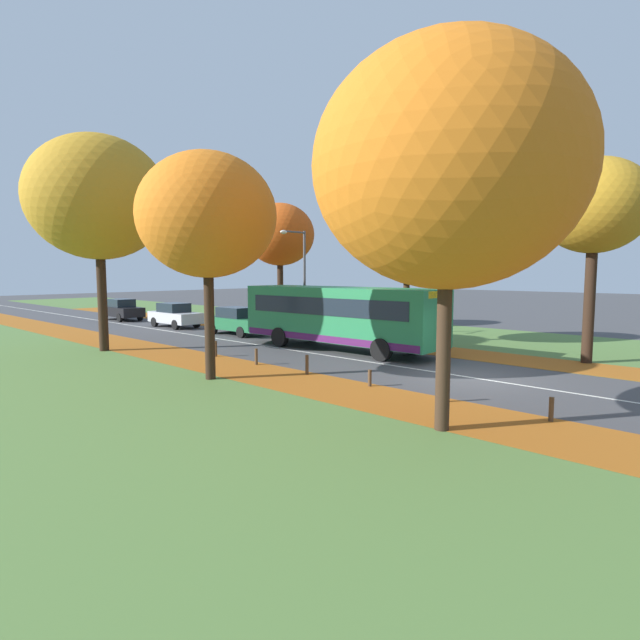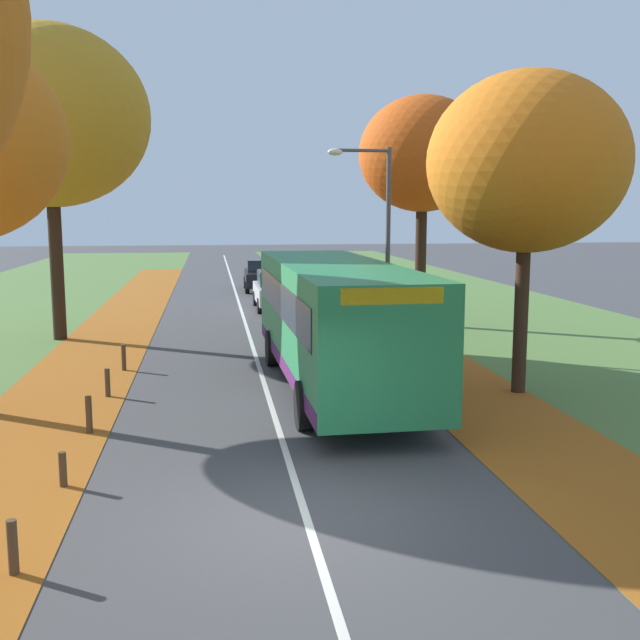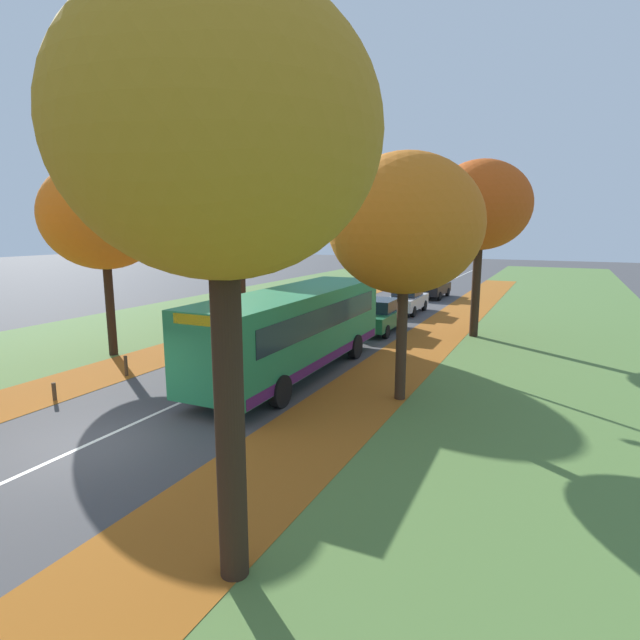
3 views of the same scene
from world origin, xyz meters
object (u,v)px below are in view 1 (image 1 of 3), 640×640
Objects in this scene: car_green_lead at (237,321)px; streetlamp_right at (300,271)px; bollard_second at (448,391)px; bollard_third at (370,378)px; tree_right_nearest at (594,207)px; car_silver_following at (175,315)px; tree_right_near at (407,242)px; bollard_nearest at (551,409)px; tree_left_nearest at (448,167)px; bus at (340,314)px; bollard_sixth at (216,349)px; tree_left_mid at (98,198)px; tree_right_mid at (280,235)px; bollard_fifth at (256,357)px; car_black_third_in_line at (122,310)px; tree_left_near at (207,216)px; bollard_fourth at (307,365)px.

streetlamp_right is at bearing -63.21° from car_green_lead.
bollard_second reaches higher than bollard_third.
tree_right_nearest reaches higher than car_silver_following.
car_green_lead is (-3.90, 9.22, -4.41)m from tree_right_near.
bollard_nearest is 0.15× the size of car_silver_following.
tree_left_nearest reaches higher than tree_right_nearest.
tree_left_nearest is 12.97m from bus.
bollard_sixth is 6.00m from bus.
tree_left_mid is 12.56m from tree_right_mid.
bollard_fifth is at bearing -136.78° from tree_right_mid.
bollard_second is 0.06× the size of bus.
streetlamp_right is (7.19, 15.99, 3.43)m from bollard_nearest.
bollard_third is at bearing -100.12° from car_black_third_in_line.
car_black_third_in_line is at bearing 90.63° from bus.
tree_right_nearest is 16.63m from bollard_sixth.
car_silver_following is at bearing 62.89° from tree_left_near.
tree_right_near is at bearing -69.60° from streetlamp_right.
bollard_nearest is 0.15× the size of car_black_third_in_line.
tree_right_near reaches higher than bollard_fourth.
bollard_second is at bearing -121.43° from bus.
bus is 8.30m from car_green_lead.
bollard_fourth is (-0.06, 8.42, 0.05)m from bollard_nearest.
tree_right_near is at bearing -79.07° from car_black_third_in_line.
tree_right_nearest is at bearing -6.88° from bollard_second.
tree_left_near is at bearing 179.75° from tree_right_near.
tree_right_nearest is at bearing -55.69° from tree_left_mid.
bus is (5.19, 8.48, 1.37)m from bollard_second.
streetlamp_right is (9.82, -3.27, -3.33)m from tree_left_mid.
tree_right_nearest reaches higher than tree_right_mid.
tree_left_near reaches higher than bollard_sixth.
tree_left_near is 9.02m from tree_left_mid.
tree_right_near is at bearing -92.98° from tree_right_mid.
tree_right_nearest reaches higher than bollard_nearest.
tree_left_nearest is 2.09× the size of car_silver_following.
car_silver_following is (5.01, 25.73, 0.50)m from bollard_nearest.
bollard_third is at bearing -153.23° from tree_right_near.
bollard_fourth is at bearing 90.02° from bollard_second.
car_silver_following is at bearing 105.55° from tree_right_near.
bollard_fourth is 6.08m from bus.
bollard_sixth is at bearing -104.45° from car_black_third_in_line.
tree_left_nearest is 25.71m from car_silver_following.
tree_right_near is 10.84× the size of bollard_second.
tree_right_mid is at bearing 38.73° from tree_left_near.
tree_right_nearest reaches higher than tree_left_near.
bollard_second is 30.74m from car_black_third_in_line.
tree_left_mid is 20.58m from bollard_nearest.
tree_right_mid reaches higher than bus.
streetlamp_right reaches higher than car_silver_following.
tree_right_near is 12.95m from bollard_second.
streetlamp_right is (7.24, 7.58, 3.38)m from bollard_fourth.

